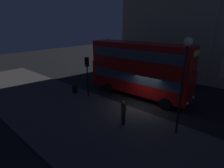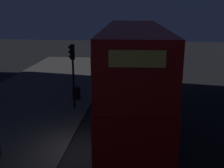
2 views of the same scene
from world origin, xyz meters
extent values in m
plane|color=black|center=(0.00, 0.00, 0.00)|extent=(80.00, 80.00, 0.00)
cube|color=#423F3D|center=(0.00, -4.95, 0.06)|extent=(44.00, 8.10, 0.12)
cube|color=tan|center=(-3.54, 14.23, 7.97)|extent=(12.52, 9.33, 15.94)
cube|color=#F2D18C|center=(-7.30, 9.54, 2.61)|extent=(1.60, 0.06, 1.91)
cube|color=#F9E09E|center=(-4.80, 9.54, 2.48)|extent=(1.60, 0.06, 2.34)
cube|color=#F9E09E|center=(-2.29, 9.54, 2.46)|extent=(1.60, 0.06, 2.39)
cube|color=#F2D18C|center=(0.21, 9.54, 2.43)|extent=(1.60, 0.06, 2.56)
cube|color=#9E0C0C|center=(-1.67, 1.87, 1.82)|extent=(10.11, 2.89, 2.61)
cube|color=#9E0C0C|center=(-1.67, 1.87, 4.18)|extent=(9.91, 2.83, 2.11)
cube|color=#2D3842|center=(-1.67, 1.87, 2.15)|extent=(9.31, 2.92, 0.90)
cube|color=#2D3842|center=(-1.67, 1.87, 4.28)|extent=(9.31, 2.92, 0.90)
cube|color=#F2D84C|center=(3.28, 2.10, 4.76)|extent=(0.15, 1.46, 0.44)
sphere|color=white|center=(3.31, 2.89, 0.87)|extent=(0.24, 0.24, 0.24)
sphere|color=white|center=(3.38, 1.31, 0.87)|extent=(0.24, 0.24, 0.24)
cylinder|color=black|center=(1.67, 3.29, 0.52)|extent=(1.05, 0.29, 1.04)
cylinder|color=black|center=(1.79, 0.76, 0.52)|extent=(1.05, 0.29, 1.04)
cylinder|color=black|center=(-4.48, 3.00, 0.52)|extent=(1.05, 0.29, 1.04)
cylinder|color=black|center=(-4.36, 0.47, 0.52)|extent=(1.05, 0.29, 1.04)
cylinder|color=black|center=(-5.06, -1.72, 1.62)|extent=(0.12, 0.12, 2.99)
cube|color=black|center=(-5.06, -1.72, 3.54)|extent=(0.37, 0.32, 0.85)
sphere|color=black|center=(-5.03, -1.86, 3.81)|extent=(0.17, 0.17, 0.17)
sphere|color=black|center=(-5.03, -1.86, 3.54)|extent=(0.17, 0.17, 0.17)
sphere|color=green|center=(-5.03, -1.86, 3.27)|extent=(0.17, 0.17, 0.17)
cylinder|color=black|center=(3.94, -2.05, 2.92)|extent=(0.14, 0.14, 5.61)
torus|color=black|center=(3.94, -2.05, 3.51)|extent=(0.28, 0.28, 0.06)
sphere|color=#F9EFC6|center=(3.94, -2.05, 5.94)|extent=(0.48, 0.48, 0.48)
cylinder|color=black|center=(0.70, -3.54, 0.59)|extent=(0.28, 0.28, 0.94)
cylinder|color=#513319|center=(0.70, -3.54, 1.39)|extent=(0.35, 0.35, 0.66)
sphere|color=tan|center=(0.70, -3.54, 1.83)|extent=(0.22, 0.22, 0.22)
cylinder|color=black|center=(-6.83, -2.01, 0.53)|extent=(0.52, 0.52, 0.83)
camera|label=1|loc=(7.36, -12.31, 6.88)|focal=28.39mm
camera|label=2|loc=(10.20, 2.20, 6.04)|focal=44.13mm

